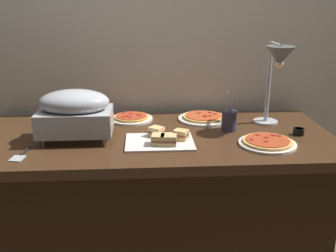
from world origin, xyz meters
name	(u,v)px	position (x,y,z in m)	size (l,w,h in m)	color
back_wall	(151,41)	(0.00, 0.50, 1.20)	(4.40, 0.04, 2.40)	beige
buffet_table	(155,198)	(0.00, 0.00, 0.39)	(1.90, 0.84, 0.76)	#422816
chafing_dish	(75,112)	(-0.40, -0.04, 0.91)	(0.37, 0.24, 0.26)	#B7BABF
heat_lamp	(277,64)	(0.65, 0.06, 1.12)	(0.15, 0.30, 0.47)	#B7BABF
pizza_plate_front	(203,118)	(0.30, 0.26, 0.77)	(0.30, 0.30, 0.03)	white
pizza_plate_center	(267,142)	(0.55, -0.18, 0.77)	(0.28, 0.28, 0.03)	white
pizza_plate_raised_stand	(132,118)	(-0.13, 0.28, 0.77)	(0.25, 0.25, 0.03)	white
sandwich_platter	(163,139)	(0.04, -0.12, 0.78)	(0.34, 0.26, 0.06)	white
sauce_cup_near	(299,131)	(0.76, -0.04, 0.78)	(0.06, 0.06, 0.04)	black
utensil_holder	(229,120)	(0.41, 0.06, 0.82)	(0.08, 0.08, 0.22)	#383347
serving_spatula	(21,155)	(-0.62, -0.24, 0.76)	(0.07, 0.17, 0.01)	#B7BABF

